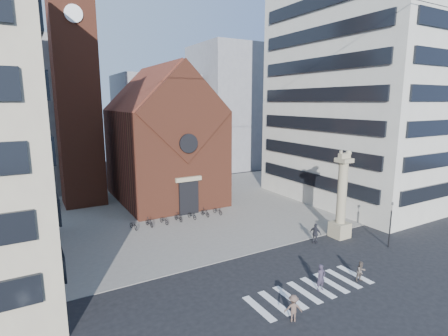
% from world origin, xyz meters
% --- Properties ---
extents(ground, '(120.00, 120.00, 0.00)m').
position_xyz_m(ground, '(0.00, 0.00, 0.00)').
color(ground, black).
rests_on(ground, ground).
extents(piazza, '(46.00, 30.00, 0.05)m').
position_xyz_m(piazza, '(0.00, 19.00, 0.03)').
color(piazza, gray).
rests_on(piazza, ground).
extents(zebra_crossing, '(10.20, 3.20, 0.01)m').
position_xyz_m(zebra_crossing, '(0.55, -3.00, 0.01)').
color(zebra_crossing, white).
rests_on(zebra_crossing, ground).
extents(church, '(12.00, 16.65, 18.00)m').
position_xyz_m(church, '(0.00, 25.04, 7.98)').
color(church, brown).
rests_on(church, ground).
extents(campanile, '(5.50, 5.50, 31.20)m').
position_xyz_m(campanile, '(-10.00, 28.00, 15.74)').
color(campanile, brown).
rests_on(campanile, ground).
extents(building_right, '(18.00, 22.00, 32.00)m').
position_xyz_m(building_right, '(24.00, 12.00, 16.00)').
color(building_right, beige).
rests_on(building_right, ground).
extents(bg_block_mid, '(14.00, 12.00, 18.00)m').
position_xyz_m(bg_block_mid, '(6.00, 45.00, 9.00)').
color(bg_block_mid, gray).
rests_on(bg_block_mid, ground).
extents(bg_block_right, '(16.00, 14.00, 24.00)m').
position_xyz_m(bg_block_right, '(22.00, 42.00, 12.00)').
color(bg_block_right, gray).
rests_on(bg_block_right, ground).
extents(lion_column, '(1.63, 1.60, 8.68)m').
position_xyz_m(lion_column, '(10.01, 3.00, 3.46)').
color(lion_column, gray).
rests_on(lion_column, ground).
extents(traffic_light, '(0.13, 0.16, 4.30)m').
position_xyz_m(traffic_light, '(12.00, -1.00, 2.29)').
color(traffic_light, black).
rests_on(traffic_light, ground).
extents(pedestrian_0, '(0.72, 0.49, 1.91)m').
position_xyz_m(pedestrian_0, '(1.12, -3.33, 0.96)').
color(pedestrian_0, '#302A3A').
rests_on(pedestrian_0, ground).
extents(pedestrian_1, '(0.84, 0.70, 1.54)m').
position_xyz_m(pedestrian_1, '(4.64, -3.88, 0.77)').
color(pedestrian_1, '#584E47').
rests_on(pedestrian_1, ground).
extents(pedestrian_2, '(0.84, 1.24, 1.96)m').
position_xyz_m(pedestrian_2, '(6.77, 3.00, 0.98)').
color(pedestrian_2, '#27272F').
rests_on(pedestrian_2, ground).
extents(pedestrian_3, '(1.27, 1.08, 1.70)m').
position_xyz_m(pedestrian_3, '(-2.94, -5.09, 0.85)').
color(pedestrian_3, brown).
rests_on(pedestrian_3, ground).
extents(scooter_0, '(0.89, 1.76, 0.88)m').
position_xyz_m(scooter_0, '(-7.11, 15.09, 0.49)').
color(scooter_0, black).
rests_on(scooter_0, piazza).
extents(scooter_1, '(0.76, 1.69, 0.98)m').
position_xyz_m(scooter_1, '(-5.44, 15.09, 0.54)').
color(scooter_1, black).
rests_on(scooter_1, piazza).
extents(scooter_2, '(0.89, 1.76, 0.88)m').
position_xyz_m(scooter_2, '(-3.77, 15.09, 0.49)').
color(scooter_2, black).
rests_on(scooter_2, piazza).
extents(scooter_3, '(0.76, 1.69, 0.98)m').
position_xyz_m(scooter_3, '(-2.10, 15.09, 0.54)').
color(scooter_3, black).
rests_on(scooter_3, piazza).
extents(scooter_4, '(0.89, 1.76, 0.88)m').
position_xyz_m(scooter_4, '(-0.43, 15.09, 0.49)').
color(scooter_4, black).
rests_on(scooter_4, piazza).
extents(scooter_5, '(0.76, 1.69, 0.98)m').
position_xyz_m(scooter_5, '(1.24, 15.09, 0.54)').
color(scooter_5, black).
rests_on(scooter_5, piazza).
extents(scooter_6, '(0.89, 1.76, 0.88)m').
position_xyz_m(scooter_6, '(2.91, 15.09, 0.49)').
color(scooter_6, black).
rests_on(scooter_6, piazza).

